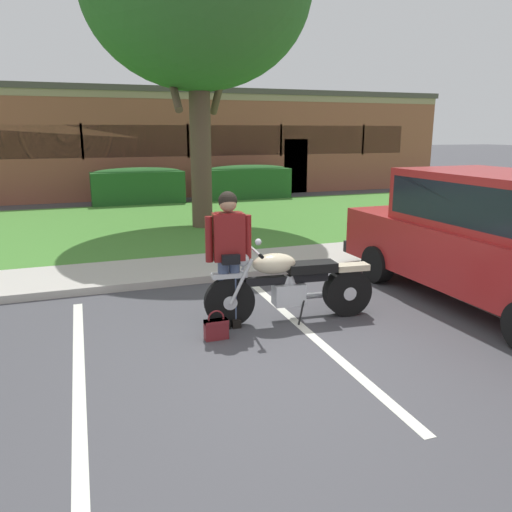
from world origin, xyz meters
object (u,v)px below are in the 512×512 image
at_px(brick_building, 168,141).
at_px(handbag, 216,327).
at_px(parked_suv_adjacent, 497,238).
at_px(hedge_center_left, 247,182).
at_px(hedge_left, 138,185).
at_px(rider_person, 229,249).
at_px(motorcycle, 297,284).

bearing_deg(brick_building, handbag, -98.72).
distance_m(parked_suv_adjacent, brick_building, 17.28).
relative_size(hedge_center_left, brick_building, 0.14).
relative_size(parked_suv_adjacent, hedge_left, 1.63).
xyz_separation_m(rider_person, handbag, (-0.28, -0.36, -0.85)).
height_order(motorcycle, hedge_left, hedge_left).
bearing_deg(handbag, hedge_left, 87.09).
distance_m(motorcycle, hedge_center_left, 11.89).
distance_m(rider_person, hedge_left, 11.36).
bearing_deg(parked_suv_adjacent, hedge_left, 106.22).
distance_m(handbag, hedge_center_left, 12.52).
height_order(handbag, parked_suv_adjacent, parked_suv_adjacent).
relative_size(rider_person, handbag, 4.74).
bearing_deg(hedge_left, hedge_center_left, 0.00).
bearing_deg(hedge_left, brick_building, 69.35).
distance_m(motorcycle, rider_person, 1.03).
relative_size(handbag, parked_suv_adjacent, 0.07).
bearing_deg(brick_building, rider_person, -97.98).
bearing_deg(hedge_left, motorcycle, -87.17).
xyz_separation_m(hedge_left, hedge_center_left, (3.81, 0.00, 0.00)).
relative_size(rider_person, brick_building, 0.08).
distance_m(parked_suv_adjacent, hedge_center_left, 11.82).
bearing_deg(handbag, motorcycle, 13.07).
distance_m(hedge_left, hedge_center_left, 3.81).
xyz_separation_m(parked_suv_adjacent, brick_building, (-1.41, 17.19, 1.02)).
height_order(handbag, hedge_center_left, hedge_center_left).
xyz_separation_m(motorcycle, rider_person, (-0.88, 0.09, 0.51)).
height_order(hedge_center_left, brick_building, brick_building).
xyz_separation_m(parked_suv_adjacent, hedge_left, (-3.44, 11.81, -0.30)).
bearing_deg(motorcycle, rider_person, 173.92).
distance_m(motorcycle, hedge_left, 11.46).
bearing_deg(hedge_center_left, brick_building, 108.33).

